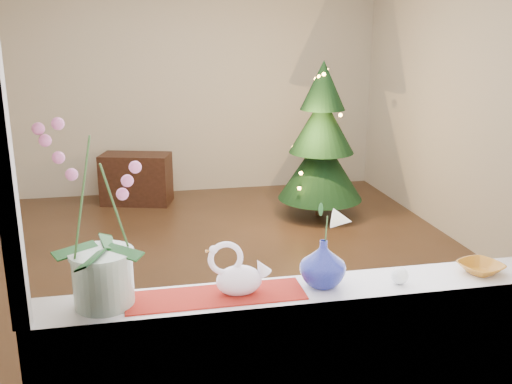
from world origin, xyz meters
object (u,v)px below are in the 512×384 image
orchid_pot (98,215)px  paperweight (400,276)px  swan (239,269)px  blue_vase (323,260)px  xmas_tree (321,140)px  amber_dish (481,268)px  side_table (136,179)px

orchid_pot → paperweight: 1.23m
orchid_pot → swan: orchid_pot is taller
blue_vase → xmas_tree: size_ratio=0.14×
orchid_pot → blue_vase: (0.87, -0.00, -0.25)m
swan → amber_dish: size_ratio=1.64×
blue_vase → amber_dish: size_ratio=1.48×
swan → xmas_tree: size_ratio=0.15×
paperweight → amber_dish: (0.39, 0.03, -0.02)m
orchid_pot → xmas_tree: (2.02, 3.58, -0.46)m
orchid_pot → side_table: 4.53m
orchid_pot → amber_dish: size_ratio=4.71×
paperweight → swan: bearing=176.8°
side_table → orchid_pot: bearing=-75.3°
side_table → blue_vase: bearing=-64.2°
xmas_tree → side_table: 2.17m
orchid_pot → blue_vase: 0.90m
blue_vase → side_table: size_ratio=0.29×
paperweight → xmas_tree: xmas_tree is taller
xmas_tree → orchid_pot: bearing=-119.4°
blue_vase → side_table: 4.55m
xmas_tree → swan: bearing=-112.7°
blue_vase → paperweight: (0.32, -0.05, -0.08)m
orchid_pot → side_table: orchid_pot is taller
paperweight → side_table: 4.65m
orchid_pot → side_table: size_ratio=0.93×
paperweight → amber_dish: bearing=4.9°
blue_vase → xmas_tree: (1.15, 3.58, -0.21)m
blue_vase → amber_dish: blue_vase is taller
swan → blue_vase: blue_vase is taller
amber_dish → side_table: 4.73m
blue_vase → amber_dish: (0.71, -0.01, -0.09)m
amber_dish → xmas_tree: bearing=82.9°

